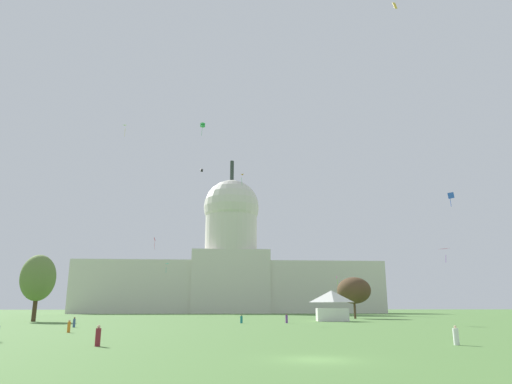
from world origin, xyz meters
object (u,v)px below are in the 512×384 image
Objects in this scene: kite_red_mid at (155,240)px; kite_white_high at (125,128)px; event_tent at (332,305)px; person_maroon_back_left at (98,337)px; person_purple_mid_left at (287,319)px; kite_orange_high at (241,176)px; kite_gold_high at (395,6)px; tree_west_far at (38,278)px; kite_green_high at (203,125)px; kite_magenta_low at (337,278)px; kite_turquoise_low at (165,265)px; kite_blue_mid at (451,196)px; kite_pink_low at (445,251)px; kite_black_high at (202,170)px; capitol_building at (231,268)px; person_teal_edge_west at (241,319)px; person_orange_near_tree_east at (69,327)px; person_denim_mid_center at (74,323)px; person_white_back_right at (456,336)px.

kite_white_high is at bearing -131.24° from kite_red_mid.
event_tent is 4.40× the size of person_maroon_back_left.
person_purple_mid_left is 58.60m from kite_orange_high.
tree_west_far is at bearing -179.03° from kite_gold_high.
kite_red_mid is (11.13, 85.12, 19.82)m from tree_west_far.
kite_green_high reaches higher than kite_red_mid.
kite_magenta_low is at bearing 113.99° from kite_gold_high.
tree_west_far is 5.55× the size of kite_turquoise_low.
person_maroon_back_left is 0.72× the size of kite_blue_mid.
kite_black_high is at bearing -16.50° from kite_pink_low.
kite_magenta_low is 0.68× the size of kite_green_high.
capitol_building is 88.40× the size of person_teal_edge_west.
event_tent is at bearing 0.06° from kite_turquoise_low.
kite_green_high is at bearing 176.10° from person_purple_mid_left.
kite_orange_high reaches higher than person_maroon_back_left.
tree_west_far is at bearing 46.41° from kite_blue_mid.
kite_magenta_low is at bearing 45.78° from kite_turquoise_low.
kite_red_mid is at bearing 111.56° from kite_magenta_low.
event_tent is 80.34m from kite_white_high.
kite_blue_mid reaches higher than person_teal_edge_west.
kite_blue_mid is 32.41m from kite_gold_high.
kite_turquoise_low is (0.71, 85.84, 14.61)m from person_orange_near_tree_east.
kite_blue_mid is (30.05, -63.97, -20.99)m from kite_orange_high.
kite_gold_high is (15.27, -24.59, 50.21)m from person_purple_mid_left.
person_maroon_back_left is 0.50× the size of kite_orange_high.
person_purple_mid_left is 0.41× the size of kite_green_high.
kite_orange_high is (23.39, 71.89, 39.91)m from person_orange_near_tree_east.
kite_green_high is at bearing 165.09° from person_maroon_back_left.
event_tent is at bearing -17.16° from kite_black_high.
event_tent is at bearing -80.01° from capitol_building.
kite_magenta_low is 0.58× the size of kite_red_mid.
kite_magenta_low is at bearing 11.21° from kite_black_high.
tree_west_far is at bearing 34.39° from kite_pink_low.
kite_turquoise_low is at bearing 179.55° from person_purple_mid_left.
person_denim_mid_center is 1.21× the size of kite_black_high.
event_tent is at bearing 23.72° from person_denim_mid_center.
person_white_back_right is (57.30, -62.02, -8.07)m from tree_west_far.
event_tent is at bearing 1.95° from kite_blue_mid.
kite_magenta_low is at bearing -73.53° from kite_red_mid.
kite_gold_high is (34.06, -65.99, -4.95)m from kite_green_high.
person_orange_near_tree_east is at bearing -41.41° from kite_turquoise_low.
kite_red_mid is (-46.17, 147.13, 27.89)m from person_white_back_right.
person_orange_near_tree_east is 57.24m from kite_blue_mid.
kite_blue_mid is (22.97, -21.59, 18.86)m from person_purple_mid_left.
kite_red_mid is (-50.20, 87.27, 25.36)m from event_tent.
person_teal_edge_west is at bearing 133.20° from kite_white_high.
kite_red_mid reaches higher than kite_magenta_low.
kite_white_high is at bearing -100.06° from kite_orange_high.
event_tent is 51.56m from person_denim_mid_center.
person_maroon_back_left is 54.08m from person_purple_mid_left.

